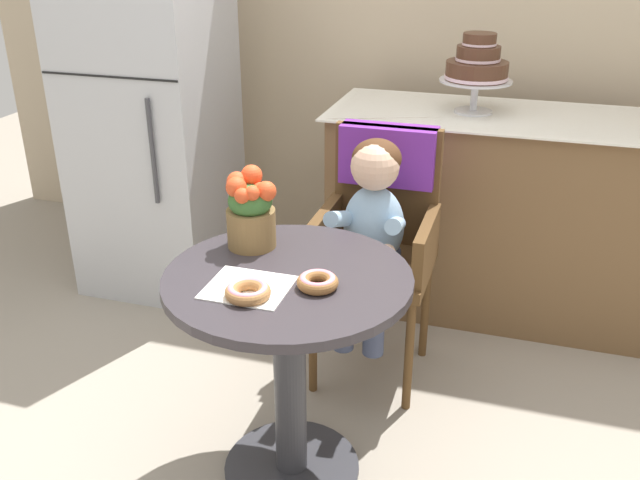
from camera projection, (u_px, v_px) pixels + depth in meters
The scene contains 11 objects.
ground_plane at pixel (292, 469), 2.28m from camera, with size 8.00×8.00×0.00m, color gray.
cafe_table at pixel (289, 338), 2.07m from camera, with size 0.72×0.72×0.72m.
wicker_chair at pixel (381, 214), 2.59m from camera, with size 0.42×0.45×0.95m.
seated_child at pixel (372, 221), 2.44m from camera, with size 0.27×0.32×0.73m.
paper_napkin at pixel (248, 287), 1.91m from camera, with size 0.23×0.20×0.00m, color white.
donut_front at pixel (318, 281), 1.90m from camera, with size 0.12×0.12×0.04m.
donut_mid at pixel (248, 291), 1.85m from camera, with size 0.12×0.12×0.04m.
flower_vase at pixel (250, 210), 2.11m from camera, with size 0.16×0.15×0.25m.
display_counter at pixel (505, 215), 3.07m from camera, with size 1.56×0.62×0.90m.
tiered_cake_stand at pixel (477, 66), 2.85m from camera, with size 0.30×0.30×0.33m.
refrigerator at pixel (151, 111), 3.16m from camera, with size 0.64×0.63×1.70m.
Camera 1 is at (0.61, -1.65, 1.64)m, focal length 39.05 mm.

